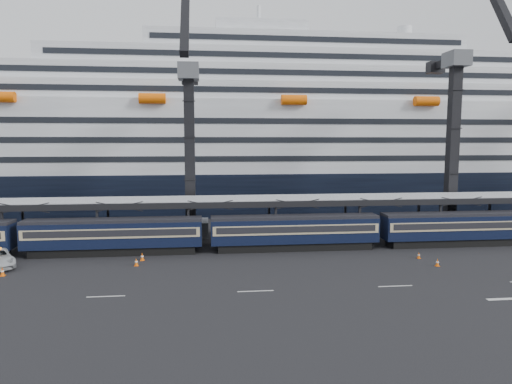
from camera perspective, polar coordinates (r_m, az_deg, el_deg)
ground at (r=45.69m, az=17.36°, el=-9.54°), size 260.00×260.00×0.00m
train at (r=52.89m, az=8.44°, el=-4.70°), size 133.05×3.00×4.05m
canopy at (r=57.51m, az=11.97°, el=-0.81°), size 130.00×6.25×5.53m
cruise_ship at (r=87.81m, az=4.85°, el=6.38°), size 214.09×28.84×34.00m
crane_dark_near at (r=58.83m, az=-8.31°, el=5.94°), size 4.50×17.75×35.08m
crane_dark_mid at (r=66.51m, az=23.60°, el=6.76°), size 4.50×18.24×39.64m
traffic_cone_a at (r=48.34m, az=-29.13°, el=-8.67°), size 0.43×0.43×0.86m
traffic_cone_b at (r=49.08m, az=-14.04°, el=-7.84°), size 0.42×0.42×0.83m
traffic_cone_c at (r=47.19m, az=-14.74°, el=-8.45°), size 0.40×0.40×0.81m
traffic_cone_d at (r=48.99m, az=21.73°, el=-8.17°), size 0.38×0.38×0.77m
traffic_cone_e at (r=51.45m, az=19.69°, el=-7.45°), size 0.34×0.34×0.68m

